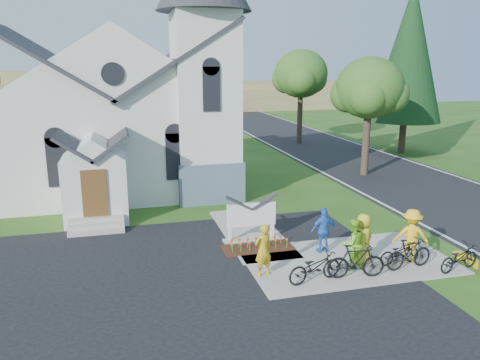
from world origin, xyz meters
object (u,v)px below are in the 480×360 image
object	(u,v)px
cyclist_0	(263,250)
cyclist_1	(353,244)
bike_1	(356,261)
cyclist_2	(324,230)
bike_3	(409,254)
cyclist_4	(363,239)
bike_0	(315,267)
bike_2	(400,253)
cyclist_3	(411,236)
bike_4	(459,258)
church_sign	(251,215)

from	to	relation	value
cyclist_0	cyclist_1	xyz separation A→B (m)	(2.98, -0.25, 0.00)
cyclist_0	bike_1	size ratio (longest dim) A/B	0.92
cyclist_0	cyclist_2	size ratio (longest dim) A/B	1.03
bike_3	cyclist_4	xyz separation A→B (m)	(-1.27, 0.78, 0.35)
cyclist_0	bike_0	size ratio (longest dim) A/B	0.91
cyclist_2	bike_2	bearing A→B (deg)	141.74
bike_1	cyclist_0	bearing A→B (deg)	79.75
cyclist_0	cyclist_2	world-z (taller)	cyclist_0
bike_2	cyclist_3	world-z (taller)	cyclist_3
cyclist_1	bike_2	distance (m)	1.79
cyclist_1	bike_3	world-z (taller)	cyclist_1
bike_1	bike_2	bearing A→B (deg)	-64.98
bike_2	cyclist_3	bearing A→B (deg)	-78.76
bike_3	cyclist_4	size ratio (longest dim) A/B	1.00
bike_3	bike_0	bearing A→B (deg)	85.29
cyclist_2	bike_4	size ratio (longest dim) A/B	0.99
cyclist_1	cyclist_3	size ratio (longest dim) A/B	0.93
bike_0	bike_1	distance (m)	1.36
bike_0	bike_2	xyz separation A→B (m)	(3.30, 0.50, -0.09)
cyclist_1	cyclist_4	distance (m)	0.61
cyclist_4	bike_4	size ratio (longest dim) A/B	1.05
church_sign	cyclist_0	world-z (taller)	cyclist_0
cyclist_3	cyclist_2	bearing A→B (deg)	-5.57
cyclist_1	cyclist_2	bearing A→B (deg)	-84.22
church_sign	cyclist_2	world-z (taller)	same
bike_1	cyclist_2	xyz separation A→B (m)	(-0.12, 2.18, 0.27)
cyclist_3	bike_1	bearing A→B (deg)	40.88
cyclist_4	church_sign	bearing A→B (deg)	-63.13
bike_0	bike_3	distance (m)	3.38
church_sign	cyclist_2	bearing A→B (deg)	-40.96
cyclist_1	cyclist_3	bearing A→B (deg)	174.54
church_sign	cyclist_1	xyz separation A→B (m)	(2.48, -3.37, -0.12)
bike_0	cyclist_3	bearing A→B (deg)	-91.77
bike_2	cyclist_3	distance (m)	0.72
church_sign	bike_2	bearing A→B (deg)	-39.44
bike_2	cyclist_2	bearing A→B (deg)	47.67
bike_1	cyclist_1	bearing A→B (deg)	-9.36
church_sign	cyclist_3	size ratio (longest dim) A/B	1.19
cyclist_3	church_sign	bearing A→B (deg)	-11.00
church_sign	bike_4	size ratio (longest dim) A/B	1.32
bike_1	cyclist_3	xyz separation A→B (m)	(2.42, 0.72, 0.36)
cyclist_1	cyclist_0	bearing A→B (deg)	-11.49
cyclist_1	bike_2	world-z (taller)	cyclist_1
bike_1	bike_3	distance (m)	2.03
cyclist_1	cyclist_4	bearing A→B (deg)	-158.60
bike_0	cyclist_4	world-z (taller)	cyclist_4
cyclist_2	bike_2	distance (m)	2.64
cyclist_0	bike_2	bearing A→B (deg)	157.00
cyclist_0	bike_4	distance (m)	6.42
cyclist_2	cyclist_3	xyz separation A→B (m)	(2.54, -1.46, 0.10)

